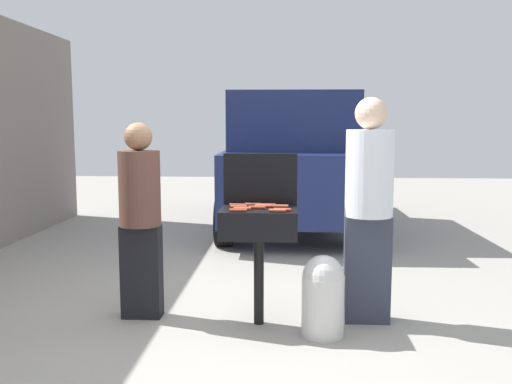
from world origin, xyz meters
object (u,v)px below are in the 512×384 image
hot_dog_1 (280,206)px  hot_dog_11 (238,205)px  hot_dog_6 (277,210)px  hot_dog_0 (263,206)px  parked_minivan (291,160)px  propane_tank (323,294)px  person_right (369,202)px  hot_dog_8 (239,207)px  hot_dog_10 (264,205)px  hot_dog_5 (242,209)px  hot_dog_7 (253,204)px  bbq_grill (259,227)px  hot_dog_9 (238,210)px  hot_dog_4 (282,210)px  person_left (140,213)px  hot_dog_3 (257,207)px  hot_dog_2 (268,205)px

hot_dog_1 → hot_dog_11: (-0.34, 0.04, 0.00)m
hot_dog_6 → hot_dog_0: bearing=119.3°
hot_dog_1 → parked_minivan: bearing=88.6°
propane_tank → person_right: person_right is taller
hot_dog_8 → hot_dog_11: same height
hot_dog_10 → hot_dog_11: 0.21m
hot_dog_5 → hot_dog_7: size_ratio=1.00×
bbq_grill → hot_dog_5: (-0.12, -0.08, 0.16)m
bbq_grill → hot_dog_9: (-0.15, -0.17, 0.16)m
hot_dog_4 → hot_dog_10: size_ratio=1.00×
bbq_grill → hot_dog_7: (-0.06, 0.14, 0.16)m
hot_dog_0 → hot_dog_6: size_ratio=1.00×
hot_dog_5 → propane_tank: bearing=-12.1°
hot_dog_6 → person_left: size_ratio=0.08×
hot_dog_5 → hot_dog_7: (0.07, 0.22, 0.00)m
person_left → bbq_grill: bearing=-8.4°
hot_dog_11 → propane_tank: size_ratio=0.21×
hot_dog_3 → hot_dog_8: bearing=171.5°
hot_dog_2 → parked_minivan: size_ratio=0.03×
hot_dog_3 → hot_dog_7: size_ratio=1.00×
hot_dog_1 → hot_dog_10: size_ratio=1.00×
hot_dog_5 → hot_dog_10: bearing=47.9°
hot_dog_0 → hot_dog_4: size_ratio=1.00×
hot_dog_7 → person_left: person_left is taller
hot_dog_11 → hot_dog_5: bearing=-73.6°
hot_dog_1 → propane_tank: size_ratio=0.21×
person_left → parked_minivan: (1.24, 4.17, 0.16)m
hot_dog_4 → parked_minivan: (0.09, 4.40, 0.08)m
bbq_grill → hot_dog_2: (0.06, 0.12, 0.16)m
hot_dog_1 → hot_dog_5: 0.32m
hot_dog_7 → person_left: size_ratio=0.08×
hot_dog_2 → hot_dog_9: size_ratio=1.00×
hot_dog_0 → hot_dog_2: same height
hot_dog_9 → person_left: bearing=161.8°
hot_dog_5 → parked_minivan: (0.39, 4.36, 0.08)m
hot_dog_8 → hot_dog_2: bearing=28.9°
bbq_grill → hot_dog_4: size_ratio=7.17×
hot_dog_11 → person_left: 0.80m
hot_dog_9 → hot_dog_5: bearing=74.7°
hot_dog_3 → hot_dog_4: 0.22m
hot_dog_4 → person_right: (0.68, 0.24, 0.03)m
hot_dog_5 → hot_dog_7: bearing=72.6°
hot_dog_11 → parked_minivan: bearing=83.9°
hot_dog_0 → hot_dog_8: same height
hot_dog_2 → parked_minivan: 4.16m
hot_dog_11 → propane_tank: hot_dog_11 is taller
person_right → hot_dog_7: bearing=11.9°
hot_dog_0 → bbq_grill: bearing=-121.8°
hot_dog_0 → hot_dog_5: size_ratio=1.00×
hot_dog_5 → parked_minivan: size_ratio=0.03×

